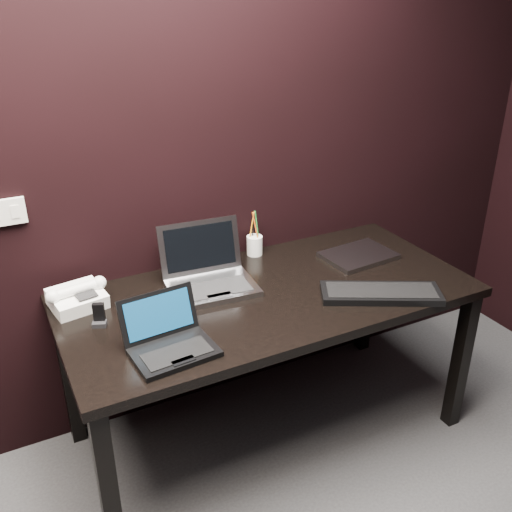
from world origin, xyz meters
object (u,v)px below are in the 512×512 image
netbook (170,341)px  ext_keyboard (381,293)px  pen_cup (255,245)px  closed_laptop (358,255)px  silver_laptop (209,276)px  desk (269,308)px  desk_phone (77,297)px  mobile_phone (99,317)px

netbook → ext_keyboard: (0.89, -0.03, -0.02)m
ext_keyboard → pen_cup: pen_cup is taller
closed_laptop → pen_cup: pen_cup is taller
closed_laptop → pen_cup: size_ratio=1.56×
ext_keyboard → closed_laptop: size_ratio=1.50×
netbook → silver_laptop: 0.47m
desk → pen_cup: bearing=72.7°
desk → silver_laptop: 0.28m
desk_phone → silver_laptop: bearing=-8.4°
desk → pen_cup: 0.39m
desk → desk_phone: 0.78m
silver_laptop → desk_phone: (-0.53, 0.08, -0.00)m
closed_laptop → pen_cup: 0.49m
closed_laptop → mobile_phone: (-1.21, -0.03, 0.02)m
ext_keyboard → desk_phone: desk_phone is taller
pen_cup → mobile_phone: bearing=-160.4°
silver_laptop → closed_laptop: silver_laptop is taller
silver_laptop → desk: bearing=-37.6°
closed_laptop → desk_phone: desk_phone is taller
silver_laptop → ext_keyboard: bearing=-34.1°
ext_keyboard → desk: bearing=147.9°
netbook → closed_laptop: 1.07m
ext_keyboard → netbook: bearing=177.9°
silver_laptop → desk_phone: silver_laptop is taller
silver_laptop → desk_phone: 0.53m
netbook → mobile_phone: (-0.18, 0.27, -0.00)m
desk → pen_cup: pen_cup is taller
closed_laptop → desk_phone: (-1.25, 0.14, 0.03)m
desk → silver_laptop: size_ratio=4.47×
ext_keyboard → mobile_phone: 1.11m
silver_laptop → ext_keyboard: size_ratio=0.76×
silver_laptop → mobile_phone: silver_laptop is taller
desk_phone → mobile_phone: size_ratio=2.81×
netbook → closed_laptop: netbook is taller
desk → netbook: size_ratio=5.66×
ext_keyboard → closed_laptop: bearing=68.0°
netbook → closed_laptop: (1.03, 0.30, -0.03)m
netbook → closed_laptop: bearing=16.5°
ext_keyboard → mobile_phone: size_ratio=5.72×
silver_laptop → pen_cup: silver_laptop is taller
closed_laptop → netbook: bearing=-163.5°
netbook → silver_laptop: (0.30, 0.37, 0.01)m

